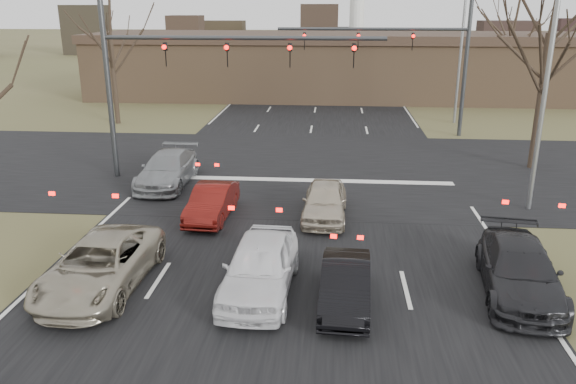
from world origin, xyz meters
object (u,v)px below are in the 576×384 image
car_white_sedan (260,266)px  car_charcoal_sedan (519,270)px  streetlight_right_near (544,62)px  car_silver_ahead (325,201)px  streetlight_right_far (459,37)px  car_grey_ahead (168,169)px  building (342,65)px  car_red_ahead (212,202)px  car_silver_suv (100,265)px  mast_arm_far (418,50)px  mast_arm_near (180,65)px  car_black_hatch (345,284)px

car_white_sedan → car_charcoal_sedan: (7.00, 0.49, -0.08)m
streetlight_right_near → car_silver_ahead: bearing=-168.1°
car_silver_ahead → streetlight_right_far: bearing=68.1°
streetlight_right_near → car_grey_ahead: bearing=172.3°
building → car_red_ahead: (-5.00, -29.91, -2.05)m
car_silver_ahead → car_charcoal_sedan: bearing=-43.0°
car_silver_suv → car_charcoal_sedan: size_ratio=1.05×
car_white_sedan → car_grey_ahead: (-5.29, 9.40, -0.07)m
mast_arm_far → mast_arm_near: bearing=-138.8°
building → car_silver_ahead: size_ratio=10.85×
car_grey_ahead → car_red_ahead: bearing=-54.2°
streetlight_right_far → car_white_sedan: size_ratio=2.21×
streetlight_right_near → car_charcoal_sedan: size_ratio=2.10×
car_grey_ahead → car_silver_ahead: 7.81m
mast_arm_near → car_silver_suv: bearing=-88.3°
car_black_hatch → car_white_sedan: bearing=169.7°
car_red_ahead → mast_arm_far: bearing=61.1°
building → car_silver_ahead: 29.69m
streetlight_right_near → car_black_hatch: 11.71m
mast_arm_near → car_red_ahead: (2.23, -4.91, -4.46)m
car_white_sedan → car_grey_ahead: size_ratio=0.93×
car_charcoal_sedan → car_silver_ahead: car_charcoal_sedan is taller
car_white_sedan → car_silver_ahead: bearing=76.6°
car_charcoal_sedan → car_silver_ahead: size_ratio=1.22×
car_charcoal_sedan → car_grey_ahead: (-12.29, 8.91, 0.01)m
car_charcoal_sedan → car_silver_suv: bearing=-169.7°
streetlight_right_far → car_grey_ahead: streetlight_right_far is taller
mast_arm_near → car_grey_ahead: mast_arm_near is taller
car_charcoal_sedan → car_silver_ahead: bearing=142.5°
mast_arm_near → car_black_hatch: (7.03, -10.93, -4.48)m
mast_arm_near → car_red_ahead: 7.00m
streetlight_right_near → car_white_sedan: streetlight_right_near is taller
car_silver_suv → car_grey_ahead: size_ratio=1.03×
mast_arm_near → car_white_sedan: (4.73, -10.41, -4.30)m
building → car_silver_suv: 36.25m
streetlight_right_far → car_silver_ahead: size_ratio=2.56×
car_white_sedan → car_charcoal_sedan: bearing=6.4°
car_white_sedan → car_red_ahead: car_white_sedan is taller
car_silver_suv → car_grey_ahead: bearing=97.0°
car_black_hatch → car_silver_ahead: car_silver_ahead is taller
streetlight_right_far → car_charcoal_sedan: size_ratio=2.10×
car_white_sedan → car_red_ahead: bearing=116.9°
car_red_ahead → car_silver_ahead: (4.15, 0.30, 0.05)m
car_grey_ahead → car_red_ahead: (2.79, -3.90, -0.09)m
mast_arm_near → car_white_sedan: bearing=-65.6°
mast_arm_far → car_grey_ahead: size_ratio=2.29×
streetlight_right_near → car_red_ahead: 12.97m
streetlight_right_far → car_white_sedan: streetlight_right_far is taller
building → car_charcoal_sedan: bearing=-82.7°
car_silver_suv → car_black_hatch: (6.73, -0.41, -0.10)m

